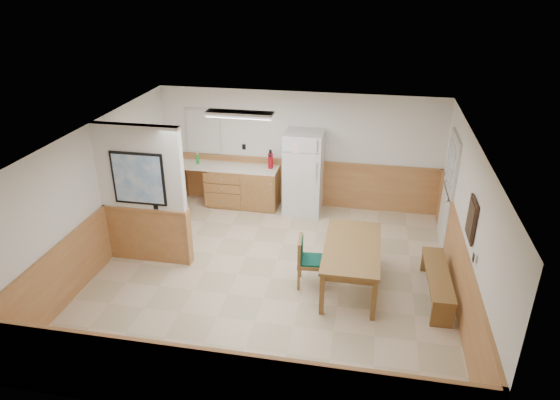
% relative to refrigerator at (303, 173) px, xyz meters
% --- Properties ---
extents(ground, '(6.00, 6.00, 0.00)m').
position_rel_refrigerator_xyz_m(ground, '(-0.16, -2.63, -0.88)').
color(ground, beige).
rests_on(ground, ground).
extents(ceiling, '(6.00, 6.00, 0.02)m').
position_rel_refrigerator_xyz_m(ceiling, '(-0.16, -2.63, 1.62)').
color(ceiling, white).
rests_on(ceiling, back_wall).
extents(back_wall, '(6.00, 0.02, 2.50)m').
position_rel_refrigerator_xyz_m(back_wall, '(-0.16, 0.37, 0.37)').
color(back_wall, white).
rests_on(back_wall, ground).
extents(right_wall, '(0.02, 6.00, 2.50)m').
position_rel_refrigerator_xyz_m(right_wall, '(2.84, -2.63, 0.37)').
color(right_wall, white).
rests_on(right_wall, ground).
extents(left_wall, '(0.02, 6.00, 2.50)m').
position_rel_refrigerator_xyz_m(left_wall, '(-3.16, -2.63, 0.37)').
color(left_wall, white).
rests_on(left_wall, ground).
extents(wainscot_back, '(6.00, 0.04, 1.00)m').
position_rel_refrigerator_xyz_m(wainscot_back, '(-0.16, 0.35, -0.38)').
color(wainscot_back, '#B28147').
rests_on(wainscot_back, ground).
extents(wainscot_right, '(0.04, 6.00, 1.00)m').
position_rel_refrigerator_xyz_m(wainscot_right, '(2.82, -2.63, -0.38)').
color(wainscot_right, '#B28147').
rests_on(wainscot_right, ground).
extents(wainscot_left, '(0.04, 6.00, 1.00)m').
position_rel_refrigerator_xyz_m(wainscot_left, '(-3.14, -2.63, -0.38)').
color(wainscot_left, '#B28147').
rests_on(wainscot_left, ground).
extents(partition_wall, '(1.50, 0.20, 2.50)m').
position_rel_refrigerator_xyz_m(partition_wall, '(-2.41, -2.43, 0.35)').
color(partition_wall, white).
rests_on(partition_wall, ground).
extents(kitchen_counter, '(2.20, 0.61, 1.00)m').
position_rel_refrigerator_xyz_m(kitchen_counter, '(-1.37, 0.05, -0.42)').
color(kitchen_counter, '#A8753B').
rests_on(kitchen_counter, ground).
extents(exterior_door, '(0.07, 1.02, 2.15)m').
position_rel_refrigerator_xyz_m(exterior_door, '(2.80, -0.73, 0.17)').
color(exterior_door, silver).
rests_on(exterior_door, ground).
extents(kitchen_window, '(0.80, 0.04, 1.00)m').
position_rel_refrigerator_xyz_m(kitchen_window, '(-2.26, 0.35, 0.67)').
color(kitchen_window, silver).
rests_on(kitchen_window, back_wall).
extents(wall_painting, '(0.04, 0.50, 0.60)m').
position_rel_refrigerator_xyz_m(wall_painting, '(2.80, -2.93, 0.67)').
color(wall_painting, '#301D13').
rests_on(wall_painting, right_wall).
extents(fluorescent_fixture, '(1.20, 0.30, 0.09)m').
position_rel_refrigerator_xyz_m(fluorescent_fixture, '(-0.96, -1.33, 1.56)').
color(fluorescent_fixture, silver).
rests_on(fluorescent_fixture, ceiling).
extents(refrigerator, '(0.79, 0.73, 1.77)m').
position_rel_refrigerator_xyz_m(refrigerator, '(0.00, 0.00, 0.00)').
color(refrigerator, silver).
rests_on(refrigerator, ground).
extents(dining_table, '(0.89, 1.77, 0.75)m').
position_rel_refrigerator_xyz_m(dining_table, '(1.17, -2.60, -0.23)').
color(dining_table, brown).
rests_on(dining_table, ground).
extents(dining_bench, '(0.39, 1.60, 0.45)m').
position_rel_refrigerator_xyz_m(dining_bench, '(2.52, -2.66, -0.54)').
color(dining_bench, brown).
rests_on(dining_bench, ground).
extents(dining_chair, '(0.64, 0.47, 0.85)m').
position_rel_refrigerator_xyz_m(dining_chair, '(0.44, -2.68, -0.39)').
color(dining_chair, brown).
rests_on(dining_chair, ground).
extents(fire_extinguisher, '(0.12, 0.12, 0.41)m').
position_rel_refrigerator_xyz_m(fire_extinguisher, '(-0.72, 0.10, 0.20)').
color(fire_extinguisher, '#AB0917').
rests_on(fire_extinguisher, kitchen_counter).
extents(soap_bottle, '(0.09, 0.09, 0.21)m').
position_rel_refrigerator_xyz_m(soap_bottle, '(-2.32, 0.05, 0.12)').
color(soap_bottle, green).
rests_on(soap_bottle, kitchen_counter).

